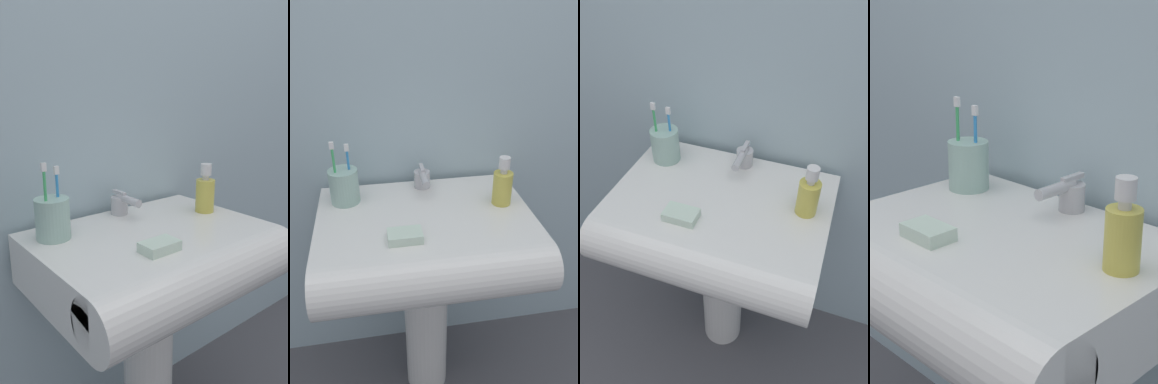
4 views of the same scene
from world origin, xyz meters
The scene contains 7 objects.
ground_plane centered at (0.00, 0.00, 0.00)m, with size 6.00×6.00×0.00m, color #4C4C51.
sink_pedestal centered at (0.00, 0.00, 0.30)m, with size 0.14×0.14×0.59m, color white.
sink_basin centered at (0.00, -0.05, 0.66)m, with size 0.60×0.46×0.14m.
faucet centered at (0.02, 0.14, 0.76)m, with size 0.05×0.12×0.07m.
toothbrush_cup centered at (-0.22, 0.10, 0.78)m, with size 0.08×0.08×0.19m.
soap_bottle centered at (0.23, 0.01, 0.79)m, with size 0.06×0.06×0.15m.
bar_soap centered at (-0.07, -0.12, 0.74)m, with size 0.09×0.06×0.02m, color silver.
Camera 3 is at (0.27, -0.73, 1.42)m, focal length 35.00 mm.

